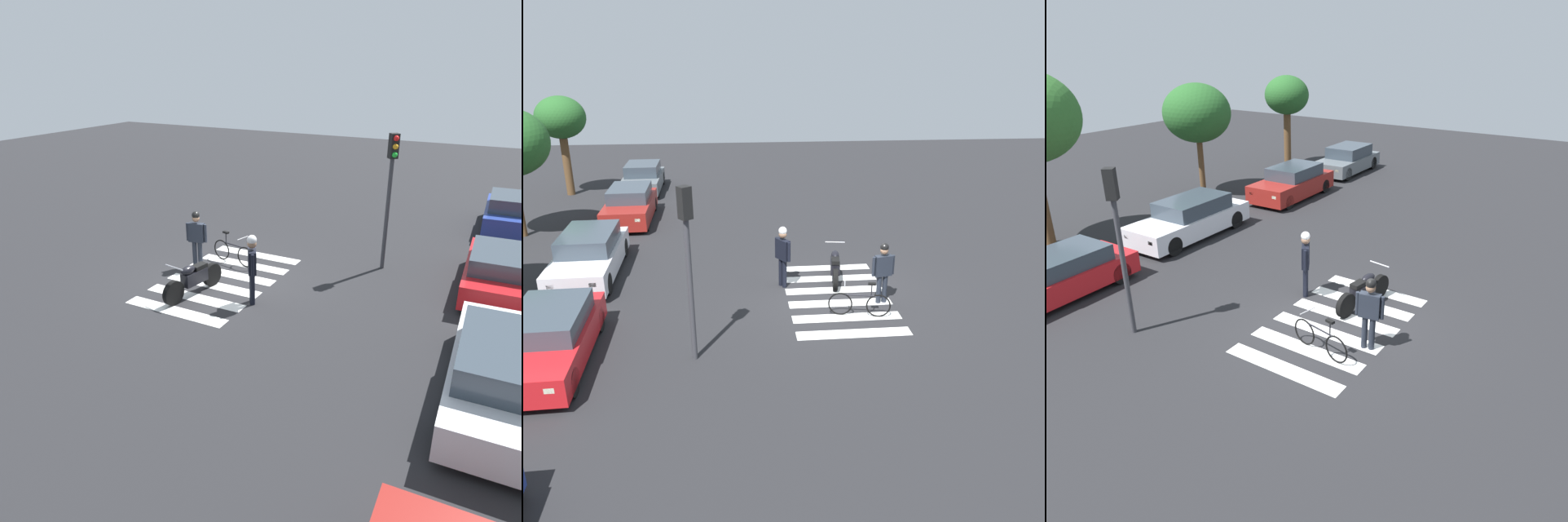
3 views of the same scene
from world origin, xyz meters
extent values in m
plane|color=#232326|center=(0.00, 0.00, 0.00)|extent=(60.00, 60.00, 0.00)
cylinder|color=black|center=(1.95, -0.26, 0.33)|extent=(0.68, 0.24, 0.66)
cylinder|color=black|center=(0.46, -0.02, 0.33)|extent=(0.68, 0.24, 0.66)
cube|color=black|center=(1.16, -0.13, 0.51)|extent=(0.83, 0.40, 0.36)
ellipsoid|color=black|center=(1.38, -0.17, 0.78)|extent=(0.51, 0.31, 0.24)
cube|color=black|center=(0.96, -0.10, 0.75)|extent=(0.47, 0.31, 0.12)
cylinder|color=#A5A5AD|center=(1.87, -0.24, 1.03)|extent=(0.13, 0.62, 0.04)
torus|color=black|center=(-1.17, 0.16, 0.33)|extent=(0.18, 0.65, 0.66)
torus|color=black|center=(-1.39, -0.84, 0.33)|extent=(0.18, 0.65, 0.66)
cylinder|color=black|center=(-1.28, -0.34, 0.61)|extent=(0.21, 0.79, 0.04)
cylinder|color=black|center=(-1.35, -0.64, 0.78)|extent=(0.04, 0.04, 0.34)
cube|color=black|center=(-1.35, -0.64, 0.96)|extent=(0.14, 0.22, 0.06)
cylinder|color=#99999E|center=(-1.20, 0.06, 0.93)|extent=(0.46, 0.13, 0.03)
cylinder|color=black|center=(0.98, 1.57, 0.44)|extent=(0.14, 0.14, 0.88)
cylinder|color=black|center=(0.83, 1.48, 0.44)|extent=(0.14, 0.14, 0.88)
cube|color=black|center=(0.90, 1.52, 1.19)|extent=(0.54, 0.44, 0.62)
sphere|color=#8C664C|center=(0.90, 1.52, 1.66)|extent=(0.24, 0.24, 0.24)
cylinder|color=black|center=(1.17, 1.68, 1.19)|extent=(0.09, 0.09, 0.59)
cylinder|color=black|center=(0.64, 1.36, 1.19)|extent=(0.09, 0.09, 0.59)
sphere|color=white|center=(0.90, 1.52, 1.77)|extent=(0.25, 0.25, 0.25)
cylinder|color=#1E232D|center=(-0.52, -1.08, 0.42)|extent=(0.14, 0.14, 0.83)
cylinder|color=#1E232D|center=(-0.49, -1.26, 0.42)|extent=(0.14, 0.14, 0.83)
cube|color=#1E232D|center=(-0.50, -1.17, 1.13)|extent=(0.29, 0.51, 0.59)
sphere|color=#8C664C|center=(-0.50, -1.17, 1.57)|extent=(0.23, 0.23, 0.23)
cylinder|color=#1E232D|center=(-0.56, -0.88, 1.13)|extent=(0.09, 0.09, 0.56)
cylinder|color=#1E232D|center=(-0.45, -1.45, 1.13)|extent=(0.09, 0.09, 0.56)
sphere|color=black|center=(-0.50, -1.17, 1.67)|extent=(0.24, 0.24, 0.24)
cube|color=silver|center=(-2.25, 0.00, 0.00)|extent=(0.45, 2.95, 0.01)
cube|color=silver|center=(-1.35, 0.00, 0.00)|extent=(0.45, 2.95, 0.01)
cube|color=silver|center=(-0.45, 0.00, 0.00)|extent=(0.45, 2.95, 0.01)
cube|color=silver|center=(0.45, 0.00, 0.00)|extent=(0.45, 2.95, 0.01)
cube|color=silver|center=(1.35, 0.00, 0.00)|extent=(0.45, 2.95, 0.01)
cube|color=silver|center=(2.25, 0.00, 0.00)|extent=(0.45, 2.95, 0.01)
cylinder|color=black|center=(-1.48, 6.49, 0.32)|extent=(0.64, 0.24, 0.63)
cylinder|color=black|center=(-1.52, 7.99, 0.32)|extent=(0.64, 0.24, 0.63)
cube|color=red|center=(-2.91, 7.20, 0.49)|extent=(4.19, 1.84, 0.63)
cube|color=#333D47|center=(-2.70, 7.20, 1.03)|extent=(2.28, 1.58, 0.45)
cylinder|color=black|center=(0.82, 6.75, 0.33)|extent=(0.66, 0.24, 0.65)
cylinder|color=black|center=(0.77, 8.31, 0.33)|extent=(0.66, 0.24, 0.65)
cylinder|color=black|center=(4.00, 6.84, 0.33)|extent=(0.66, 0.24, 0.65)
cylinder|color=black|center=(3.96, 8.40, 0.33)|extent=(0.66, 0.24, 0.65)
cube|color=silver|center=(2.39, 7.58, 0.52)|extent=(4.74, 1.92, 0.68)
cube|color=#333D47|center=(2.62, 7.58, 1.13)|extent=(2.58, 1.64, 0.53)
cube|color=#F2EDCC|center=(0.10, 6.94, 0.62)|extent=(0.09, 0.20, 0.12)
cube|color=#F2EDCC|center=(0.07, 8.08, 0.62)|extent=(0.09, 0.20, 0.12)
cylinder|color=black|center=(6.94, 6.48, 0.31)|extent=(0.62, 0.24, 0.61)
cylinder|color=black|center=(6.90, 8.07, 0.31)|extent=(0.62, 0.24, 0.61)
cylinder|color=black|center=(9.95, 6.57, 0.31)|extent=(0.62, 0.24, 0.61)
cylinder|color=black|center=(9.90, 8.16, 0.31)|extent=(0.62, 0.24, 0.61)
cube|color=maroon|center=(8.42, 7.32, 0.54)|extent=(4.47, 1.94, 0.74)
cube|color=#333D47|center=(8.64, 7.33, 1.16)|extent=(2.43, 1.66, 0.52)
cube|color=#F2EDCC|center=(6.27, 6.68, 0.65)|extent=(0.09, 0.20, 0.12)
cube|color=#F2EDCC|center=(6.24, 7.84, 0.65)|extent=(0.09, 0.20, 0.12)
cylinder|color=black|center=(12.41, 6.74, 0.33)|extent=(0.67, 0.24, 0.66)
cylinder|color=black|center=(12.36, 8.36, 0.33)|extent=(0.67, 0.24, 0.66)
cylinder|color=black|center=(15.37, 6.83, 0.33)|extent=(0.67, 0.24, 0.66)
cylinder|color=black|center=(15.32, 8.45, 0.33)|extent=(0.67, 0.24, 0.66)
cube|color=slate|center=(13.87, 7.59, 0.51)|extent=(4.40, 1.97, 0.65)
cube|color=#333D47|center=(14.08, 7.60, 1.11)|extent=(2.40, 1.69, 0.57)
cube|color=#F2EDCC|center=(11.75, 6.94, 0.60)|extent=(0.09, 0.20, 0.12)
cube|color=#F2EDCC|center=(11.71, 8.12, 0.60)|extent=(0.09, 0.20, 0.12)
cylinder|color=#38383D|center=(-3.07, 3.94, 1.69)|extent=(0.12, 0.12, 3.39)
cube|color=black|center=(-3.07, 3.94, 3.74)|extent=(0.34, 0.34, 0.70)
sphere|color=red|center=(-2.97, 4.02, 3.97)|extent=(0.16, 0.16, 0.16)
sphere|color=orange|center=(-2.97, 4.02, 3.74)|extent=(0.16, 0.16, 0.16)
sphere|color=green|center=(-2.97, 4.02, 3.51)|extent=(0.16, 0.16, 0.16)
cylinder|color=brown|center=(6.72, 11.16, 1.25)|extent=(0.26, 0.26, 2.50)
ellipsoid|color=#235623|center=(6.72, 11.16, 3.62)|extent=(2.97, 2.97, 2.52)
cylinder|color=brown|center=(13.42, 11.16, 1.46)|extent=(0.39, 0.39, 2.92)
ellipsoid|color=#235623|center=(13.42, 11.16, 3.81)|extent=(2.38, 2.38, 2.02)
camera|label=1|loc=(11.34, 7.23, 5.99)|focal=34.39mm
camera|label=2|loc=(-13.97, 2.91, 6.59)|focal=36.66mm
camera|label=3|loc=(-9.61, -5.56, 6.65)|focal=34.91mm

